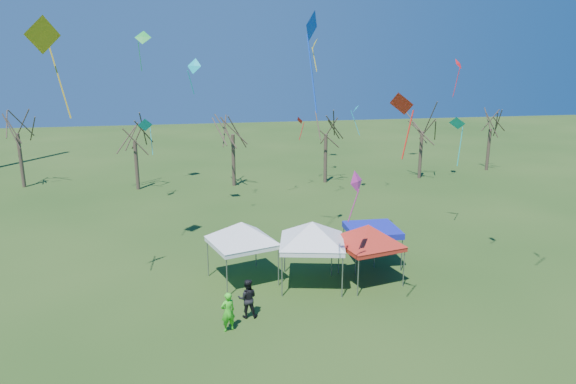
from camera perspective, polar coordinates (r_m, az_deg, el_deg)
name	(u,v)px	position (r m, az deg, el deg)	size (l,w,h in m)	color
ground	(333,309)	(24.35, 5.00, -12.83)	(140.00, 140.00, 0.00)	#214215
tree_0	(15,114)	(50.53, -28.10, 7.65)	(3.83, 3.83, 8.44)	#3D2D21
tree_1	(133,123)	(45.93, -16.81, 7.32)	(3.42, 3.42, 7.54)	#3D2D21
tree_2	(232,116)	(45.52, -6.21, 8.43)	(3.71, 3.71, 8.18)	#3D2D21
tree_3	(326,116)	(46.66, 4.27, 8.37)	(3.59, 3.59, 7.91)	#3D2D21
tree_4	(423,115)	(49.87, 14.80, 8.32)	(3.58, 3.58, 7.89)	#3D2D21
tree_5	(492,114)	(55.75, 21.72, 8.06)	(3.39, 3.39, 7.46)	#3D2D21
tent_white_west	(242,226)	(26.06, -5.19, -3.80)	(4.02, 4.02, 3.70)	gray
tent_white_mid	(312,226)	(25.56, 2.72, -3.80)	(4.28, 4.28, 3.87)	gray
tent_red	(368,229)	(26.28, 8.91, -4.03)	(3.93, 3.93, 3.56)	gray
tent_blue	(372,230)	(28.83, 9.35, -4.21)	(2.83, 2.83, 2.15)	gray
person_dark	(247,298)	(23.28, -4.53, -11.70)	(0.87, 0.68, 1.80)	black
person_green	(228,312)	(22.32, -6.70, -13.07)	(0.64, 0.42, 1.74)	#3AD622
kite_1	(357,182)	(22.54, 7.67, 1.06)	(0.95, 0.90, 2.33)	#DF319A
kite_14	(42,35)	(23.80, -25.65, 15.42)	(1.53, 1.49, 4.17)	gold
kite_12	(459,64)	(48.02, 18.44, 13.31)	(1.26, 1.23, 3.34)	red
kite_13	(145,125)	(41.85, -15.58, 7.17)	(1.19, 0.82, 2.88)	#0BA2AB
kite_5	(311,28)	(18.66, 2.53, 17.76)	(0.86, 1.07, 3.54)	blue
kite_11	(194,66)	(36.96, -10.42, 13.58)	(1.21, 1.06, 2.50)	#0EC8D3
kite_27	(402,104)	(20.14, 12.56, 9.50)	(1.11, 1.20, 2.53)	red
kite_22	(356,110)	(42.59, 7.54, 9.06)	(0.86, 0.95, 2.58)	#0CA9BE
kite_19	(300,121)	(44.42, 1.35, 7.90)	(0.70, 0.85, 2.00)	red
kite_18	(315,45)	(30.16, 2.97, 16.04)	(0.54, 0.80, 1.90)	yellow
kite_17	(457,124)	(35.07, 18.31, 7.22)	(1.25, 1.24, 3.23)	#0BB2A5
kite_2	(143,37)	(45.11, -15.83, 16.20)	(1.45, 1.07, 3.30)	green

